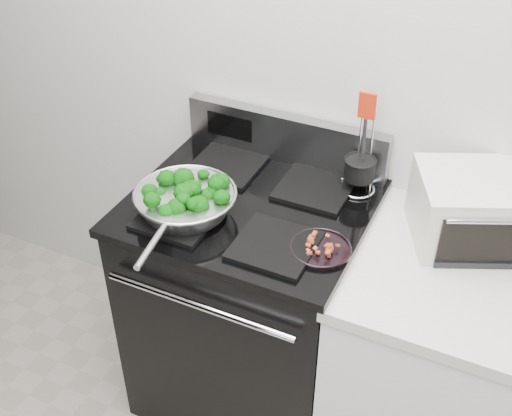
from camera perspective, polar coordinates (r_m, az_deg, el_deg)
The scene contains 8 objects.
back_wall at distance 2.12m, azimuth 10.89°, elevation 12.05°, with size 4.00×0.02×2.70m, color beige.
gas_range at distance 2.44m, azimuth -0.52°, elevation -8.34°, with size 0.79×0.69×1.13m.
counter at distance 2.34m, azimuth 15.21°, elevation -13.65°, with size 0.62×0.68×0.92m.
skillet at distance 2.07m, azimuth -6.31°, elevation 0.63°, with size 0.34×0.53×0.07m.
broccoli_pile at distance 2.06m, azimuth -6.32°, elevation 1.10°, with size 0.26×0.26×0.09m, color black, non-canonical shape.
bacon_plate at distance 1.94m, azimuth 5.77°, elevation -3.35°, with size 0.19×0.19×0.04m.
utensil_holder at distance 2.19m, azimuth 9.14°, elevation 3.01°, with size 0.12×0.12×0.38m.
toaster_oven at distance 2.09m, azimuth 19.26°, elevation -0.13°, with size 0.47×0.43×0.22m.
Camera 1 is at (0.46, -0.14, 2.21)m, focal length 45.00 mm.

